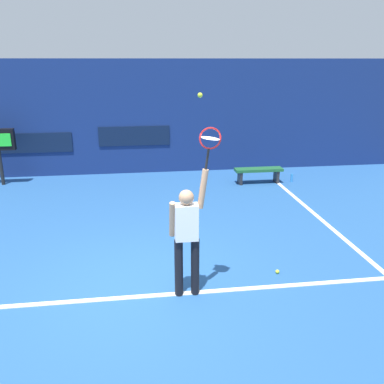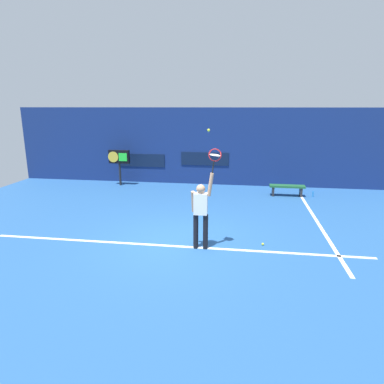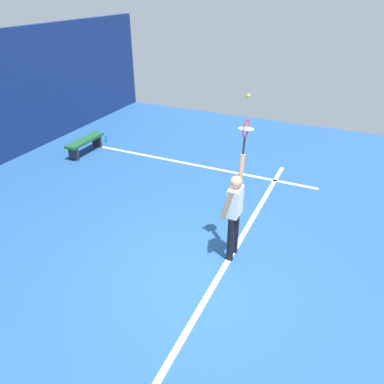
% 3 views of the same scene
% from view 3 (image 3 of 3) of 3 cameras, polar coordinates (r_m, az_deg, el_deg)
% --- Properties ---
extents(ground_plane, '(18.00, 18.00, 0.00)m').
position_cam_3_polar(ground_plane, '(6.91, 0.83, -12.12)').
color(ground_plane, '#23518C').
extents(court_baseline, '(10.00, 0.10, 0.01)m').
position_cam_3_polar(court_baseline, '(6.80, 3.88, -12.95)').
color(court_baseline, white).
rests_on(court_baseline, ground_plane).
extents(court_sideline, '(0.10, 7.00, 0.01)m').
position_cam_3_polar(court_sideline, '(10.79, 0.05, 4.18)').
color(court_sideline, white).
rests_on(court_sideline, ground_plane).
extents(tennis_player, '(0.57, 0.31, 1.99)m').
position_cam_3_polar(tennis_player, '(6.74, 6.42, -2.78)').
color(tennis_player, black).
rests_on(tennis_player, ground_plane).
extents(tennis_racket, '(0.35, 0.27, 0.62)m').
position_cam_3_polar(tennis_racket, '(6.42, 8.10, 9.17)').
color(tennis_racket, black).
extents(tennis_ball, '(0.07, 0.07, 0.07)m').
position_cam_3_polar(tennis_ball, '(6.09, 8.53, 14.19)').
color(tennis_ball, '#CCE033').
extents(court_bench, '(1.40, 0.36, 0.45)m').
position_cam_3_polar(court_bench, '(11.89, -15.88, 7.20)').
color(court_bench, '#1E592D').
rests_on(court_bench, ground_plane).
extents(water_bottle, '(0.07, 0.07, 0.24)m').
position_cam_3_polar(water_bottle, '(12.70, -12.84, 7.94)').
color(water_bottle, '#338CD8').
rests_on(water_bottle, ground_plane).
extents(spare_ball, '(0.07, 0.07, 0.07)m').
position_cam_3_polar(spare_ball, '(8.66, 6.91, -2.57)').
color(spare_ball, '#CCE033').
rests_on(spare_ball, ground_plane).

